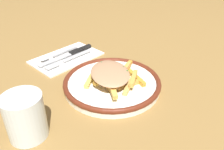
{
  "coord_description": "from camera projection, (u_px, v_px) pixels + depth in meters",
  "views": [
    {
      "loc": [
        -0.36,
        0.38,
        0.36
      ],
      "look_at": [
        0.0,
        0.0,
        0.04
      ],
      "focal_mm": 37.43,
      "sensor_mm": 36.0,
      "label": 1
    }
  ],
  "objects": [
    {
      "name": "ground_plane",
      "position": [
        112.0,
        87.0,
        0.64
      ],
      "size": [
        2.6,
        2.6,
        0.0
      ],
      "primitive_type": "plane",
      "color": "olive"
    },
    {
      "name": "plate",
      "position": [
        112.0,
        83.0,
        0.63
      ],
      "size": [
        0.26,
        0.26,
        0.03
      ],
      "color": "white",
      "rests_on": "ground_plane"
    },
    {
      "name": "fries_heap",
      "position": [
        114.0,
        76.0,
        0.61
      ],
      "size": [
        0.17,
        0.19,
        0.04
      ],
      "color": "#C98336",
      "rests_on": "plate"
    },
    {
      "name": "napkin",
      "position": [
        67.0,
        57.0,
        0.79
      ],
      "size": [
        0.14,
        0.22,
        0.01
      ],
      "primitive_type": "cube",
      "rotation": [
        0.0,
        0.0,
        -0.0
      ],
      "color": "white",
      "rests_on": "ground_plane"
    },
    {
      "name": "fork",
      "position": [
        69.0,
        59.0,
        0.76
      ],
      "size": [
        0.02,
        0.18,
        0.01
      ],
      "color": "silver",
      "rests_on": "napkin"
    },
    {
      "name": "knife",
      "position": [
        71.0,
        53.0,
        0.79
      ],
      "size": [
        0.02,
        0.21,
        0.01
      ],
      "color": "black",
      "rests_on": "napkin"
    },
    {
      "name": "spoon",
      "position": [
        53.0,
        56.0,
        0.77
      ],
      "size": [
        0.02,
        0.15,
        0.01
      ],
      "color": "silver",
      "rests_on": "napkin"
    },
    {
      "name": "water_glass",
      "position": [
        25.0,
        116.0,
        0.47
      ],
      "size": [
        0.08,
        0.08,
        0.1
      ],
      "primitive_type": "cylinder",
      "color": "silver",
      "rests_on": "ground_plane"
    }
  ]
}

